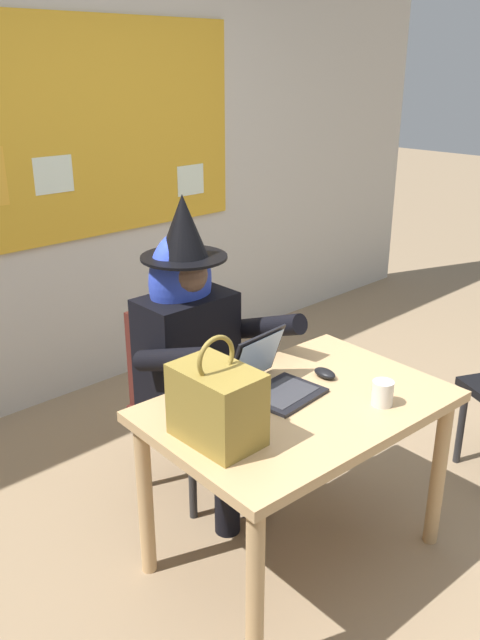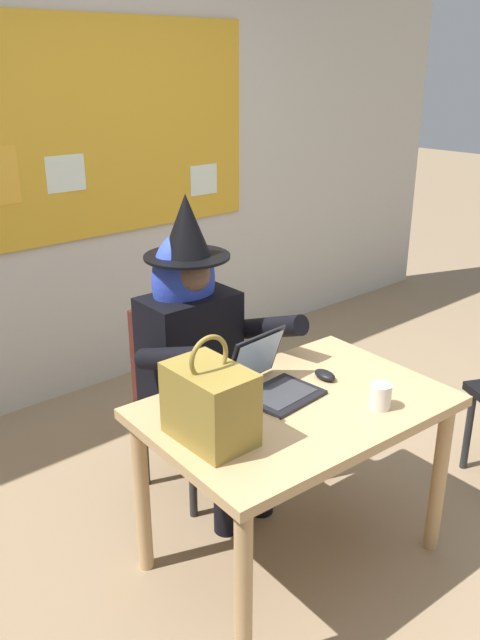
# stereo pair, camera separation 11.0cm
# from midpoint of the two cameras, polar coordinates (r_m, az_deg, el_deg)

# --- Properties ---
(ground_plane) EXTENTS (24.00, 24.00, 0.00)m
(ground_plane) POSITION_cam_midpoint_polar(r_m,az_deg,el_deg) (2.96, 8.41, -18.84)
(ground_plane) COLOR #937A5B
(wall_back_bulletin) EXTENTS (6.57, 2.13, 2.79)m
(wall_back_bulletin) POSITION_cam_midpoint_polar(r_m,az_deg,el_deg) (3.87, -13.77, 13.59)
(wall_back_bulletin) COLOR beige
(wall_back_bulletin) RESTS_ON ground
(desk_main) EXTENTS (1.16, 0.81, 0.72)m
(desk_main) POSITION_cam_midpoint_polar(r_m,az_deg,el_deg) (2.53, 6.14, -9.17)
(desk_main) COLOR tan
(desk_main) RESTS_ON ground
(chair_at_desk) EXTENTS (0.46, 0.46, 0.89)m
(chair_at_desk) POSITION_cam_midpoint_polar(r_m,az_deg,el_deg) (3.07, -4.04, -5.79)
(chair_at_desk) COLOR #4C1E19
(chair_at_desk) RESTS_ON ground
(person_costumed) EXTENTS (0.60, 0.65, 1.40)m
(person_costumed) POSITION_cam_midpoint_polar(r_m,az_deg,el_deg) (2.86, -2.61, -1.63)
(person_costumed) COLOR black
(person_costumed) RESTS_ON ground
(laptop) EXTENTS (0.30, 0.32, 0.22)m
(laptop) POSITION_cam_midpoint_polar(r_m,az_deg,el_deg) (2.52, 4.03, -5.25)
(laptop) COLOR black
(laptop) RESTS_ON desk_main
(computer_mouse) EXTENTS (0.07, 0.11, 0.03)m
(computer_mouse) POSITION_cam_midpoint_polar(r_m,az_deg,el_deg) (2.66, 8.58, -4.76)
(computer_mouse) COLOR black
(computer_mouse) RESTS_ON desk_main
(handbag) EXTENTS (0.20, 0.30, 0.38)m
(handbag) POSITION_cam_midpoint_polar(r_m,az_deg,el_deg) (2.18, -1.18, -7.26)
(handbag) COLOR olive
(handbag) RESTS_ON desk_main
(coffee_mug) EXTENTS (0.08, 0.08, 0.09)m
(coffee_mug) POSITION_cam_midpoint_polar(r_m,az_deg,el_deg) (2.47, 13.38, -6.48)
(coffee_mug) COLOR silver
(coffee_mug) RESTS_ON desk_main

